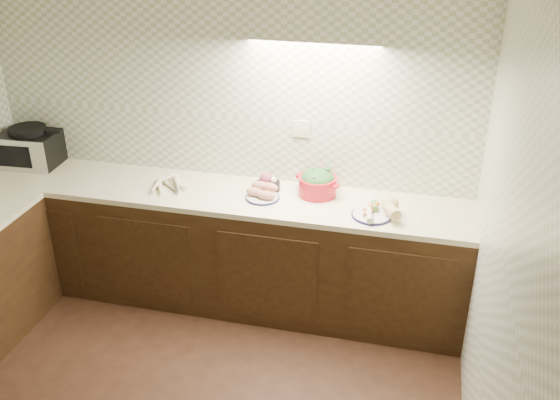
% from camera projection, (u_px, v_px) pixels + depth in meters
% --- Properties ---
extents(room, '(3.60, 3.60, 2.60)m').
position_uv_depth(room, '(102.00, 189.00, 2.82)').
color(room, black).
rests_on(room, ground).
extents(counter, '(3.60, 3.60, 0.90)m').
position_uv_depth(counter, '(81.00, 296.00, 4.09)').
color(counter, black).
rests_on(counter, ground).
extents(toaster_oven, '(0.45, 0.35, 0.31)m').
position_uv_depth(toaster_oven, '(30.00, 147.00, 4.83)').
color(toaster_oven, black).
rests_on(toaster_oven, counter).
extents(parsnip_pile, '(0.34, 0.32, 0.07)m').
position_uv_depth(parsnip_pile, '(168.00, 183.00, 4.51)').
color(parsnip_pile, beige).
rests_on(parsnip_pile, counter).
extents(sweet_potato_plate, '(0.25, 0.24, 0.11)m').
position_uv_depth(sweet_potato_plate, '(263.00, 193.00, 4.34)').
color(sweet_potato_plate, '#0F0F38').
rests_on(sweet_potato_plate, counter).
extents(onion_bowl, '(0.17, 0.17, 0.13)m').
position_uv_depth(onion_bowl, '(268.00, 184.00, 4.46)').
color(onion_bowl, black).
rests_on(onion_bowl, counter).
extents(dutch_oven, '(0.36, 0.36, 0.19)m').
position_uv_depth(dutch_oven, '(317.00, 183.00, 4.37)').
color(dutch_oven, '#B3141E').
rests_on(dutch_oven, counter).
extents(veg_plate, '(0.34, 0.34, 0.13)m').
position_uv_depth(veg_plate, '(381.00, 209.00, 4.12)').
color(veg_plate, '#0F0F38').
rests_on(veg_plate, counter).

